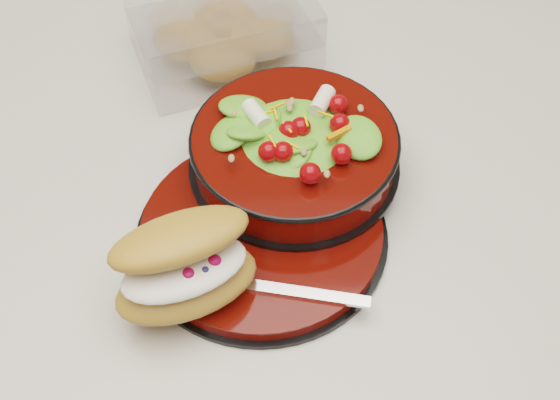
{
  "coord_description": "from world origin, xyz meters",
  "views": [
    {
      "loc": [
        -0.18,
        -0.58,
        1.59
      ],
      "look_at": [
        -0.17,
        -0.06,
        0.94
      ],
      "focal_mm": 50.0,
      "sensor_mm": 36.0,
      "label": 1
    }
  ],
  "objects_px": {
    "island_counter": "(389,363)",
    "fork": "(277,289)",
    "croissant": "(185,266)",
    "pastry_box": "(223,31)",
    "dinner_plate": "(262,232)",
    "salad_bowl": "(294,144)"
  },
  "relations": [
    {
      "from": "dinner_plate",
      "to": "salad_bowl",
      "type": "bearing_deg",
      "value": 67.39
    },
    {
      "from": "island_counter",
      "to": "dinner_plate",
      "type": "bearing_deg",
      "value": -158.44
    },
    {
      "from": "salad_bowl",
      "to": "pastry_box",
      "type": "xyz_separation_m",
      "value": [
        -0.09,
        0.21,
        -0.01
      ]
    },
    {
      "from": "croissant",
      "to": "dinner_plate",
      "type": "bearing_deg",
      "value": 23.7
    },
    {
      "from": "dinner_plate",
      "to": "island_counter",
      "type": "bearing_deg",
      "value": 21.56
    },
    {
      "from": "pastry_box",
      "to": "dinner_plate",
      "type": "bearing_deg",
      "value": -99.58
    },
    {
      "from": "island_counter",
      "to": "croissant",
      "type": "relative_size",
      "value": 7.55
    },
    {
      "from": "croissant",
      "to": "pastry_box",
      "type": "bearing_deg",
      "value": 63.6
    },
    {
      "from": "fork",
      "to": "pastry_box",
      "type": "distance_m",
      "value": 0.39
    },
    {
      "from": "fork",
      "to": "salad_bowl",
      "type": "bearing_deg",
      "value": 3.23
    },
    {
      "from": "pastry_box",
      "to": "island_counter",
      "type": "bearing_deg",
      "value": -61.55
    },
    {
      "from": "island_counter",
      "to": "salad_bowl",
      "type": "relative_size",
      "value": 5.17
    },
    {
      "from": "island_counter",
      "to": "fork",
      "type": "relative_size",
      "value": 7.02
    },
    {
      "from": "salad_bowl",
      "to": "fork",
      "type": "distance_m",
      "value": 0.17
    },
    {
      "from": "island_counter",
      "to": "croissant",
      "type": "xyz_separation_m",
      "value": [
        -0.27,
        -0.15,
        0.51
      ]
    },
    {
      "from": "island_counter",
      "to": "dinner_plate",
      "type": "height_order",
      "value": "dinner_plate"
    },
    {
      "from": "salad_bowl",
      "to": "pastry_box",
      "type": "distance_m",
      "value": 0.23
    },
    {
      "from": "croissant",
      "to": "pastry_box",
      "type": "height_order",
      "value": "croissant"
    },
    {
      "from": "salad_bowl",
      "to": "croissant",
      "type": "distance_m",
      "value": 0.2
    },
    {
      "from": "island_counter",
      "to": "salad_bowl",
      "type": "distance_m",
      "value": 0.53
    },
    {
      "from": "island_counter",
      "to": "salad_bowl",
      "type": "xyz_separation_m",
      "value": [
        -0.16,
        0.01,
        0.5
      ]
    },
    {
      "from": "fork",
      "to": "dinner_plate",
      "type": "bearing_deg",
      "value": 20.96
    }
  ]
}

